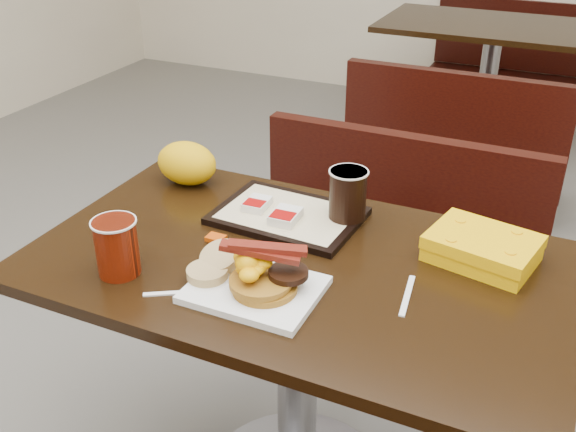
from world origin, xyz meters
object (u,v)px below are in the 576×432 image
at_px(bench_far_s, 459,136).
at_px(clamshell, 482,248).
at_px(table_far, 486,92).
at_px(tray, 288,216).
at_px(coffee_cup_near, 117,247).
at_px(coffee_cup_far, 348,194).
at_px(hashbrown_sleeve_left, 257,204).
at_px(paper_bag, 187,163).
at_px(bench_near_n, 382,257).
at_px(platter, 255,290).
at_px(hashbrown_sleeve_right, 285,216).
at_px(pancake_stack, 265,284).
at_px(table_near, 297,387).
at_px(fork, 164,294).
at_px(knife, 407,295).
at_px(bench_far_n, 505,63).

distance_m(bench_far_s, clamshell, 1.82).
bearing_deg(table_far, tray, -92.40).
relative_size(coffee_cup_near, coffee_cup_far, 1.03).
xyz_separation_m(hashbrown_sleeve_left, paper_bag, (-0.25, 0.08, 0.03)).
bearing_deg(bench_near_n, platter, -92.05).
distance_m(hashbrown_sleeve_right, clamshell, 0.46).
relative_size(bench_far_s, pancake_stack, 7.43).
distance_m(bench_near_n, table_far, 1.90).
relative_size(bench_near_n, bench_far_s, 1.00).
distance_m(clamshell, paper_bag, 0.81).
bearing_deg(table_near, platter, -101.23).
bearing_deg(fork, platter, -4.28).
distance_m(platter, pancake_stack, 0.03).
bearing_deg(hashbrown_sleeve_right, bench_far_s, 85.02).
distance_m(bench_near_n, platter, 0.94).
height_order(table_near, bench_near_n, table_near).
relative_size(hashbrown_sleeve_right, paper_bag, 0.50).
relative_size(pancake_stack, clamshell, 0.59).
distance_m(table_near, tray, 0.43).
relative_size(platter, tray, 0.76).
xyz_separation_m(knife, tray, (-0.36, 0.20, 0.01)).
height_order(knife, coffee_cup_far, coffee_cup_far).
height_order(table_far, bench_far_n, table_far).
bearing_deg(pancake_stack, bench_near_n, 89.56).
height_order(platter, coffee_cup_far, coffee_cup_far).
distance_m(table_near, bench_near_n, 0.70).
bearing_deg(clamshell, table_near, -143.66).
height_order(knife, paper_bag, paper_bag).
height_order(bench_far_n, pancake_stack, pancake_stack).
relative_size(coffee_cup_near, tray, 0.36).
bearing_deg(bench_near_n, bench_far_n, 90.00).
distance_m(bench_near_n, fork, 1.03).
relative_size(bench_near_n, paper_bag, 5.90).
xyz_separation_m(bench_far_n, tray, (-0.10, -3.14, 0.40)).
relative_size(coffee_cup_near, clamshell, 0.56).
bearing_deg(coffee_cup_near, pancake_stack, 9.22).
distance_m(bench_far_s, fork, 2.18).
height_order(bench_far_n, platter, platter).
xyz_separation_m(pancake_stack, hashbrown_sleeve_right, (-0.08, 0.28, -0.00)).
bearing_deg(table_near, table_far, 90.00).
relative_size(table_near, tray, 3.43).
height_order(bench_far_s, bench_far_n, same).
bearing_deg(table_far, hashbrown_sleeve_left, -94.32).
xyz_separation_m(platter, coffee_cup_near, (-0.30, -0.05, 0.06)).
bearing_deg(tray, coffee_cup_far, 19.80).
height_order(table_near, hashbrown_sleeve_left, hashbrown_sleeve_left).
xyz_separation_m(bench_near_n, coffee_cup_far, (0.04, -0.49, 0.47)).
height_order(hashbrown_sleeve_left, hashbrown_sleeve_right, hashbrown_sleeve_right).
bearing_deg(tray, bench_far_s, 89.53).
relative_size(bench_near_n, hashbrown_sleeve_right, 11.86).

